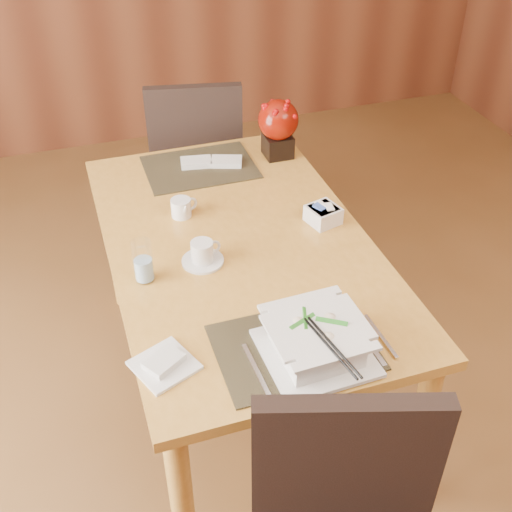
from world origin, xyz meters
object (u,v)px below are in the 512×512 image
object	(u,v)px
coffee_cup	(202,254)
creamer_jug	(181,208)
soup_setting	(316,341)
berry_decor	(278,125)
sugar_caddy	(323,215)
far_chair	(197,159)
water_glass	(143,261)
dining_table	(239,263)
bread_plate	(164,365)

from	to	relation	value
coffee_cup	creamer_jug	distance (m)	0.30
coffee_cup	creamer_jug	world-z (taller)	coffee_cup
soup_setting	creamer_jug	world-z (taller)	soup_setting
soup_setting	berry_decor	distance (m)	1.19
sugar_caddy	far_chair	xyz separation A→B (m)	(-0.25, 0.97, -0.23)
water_glass	berry_decor	world-z (taller)	berry_decor
water_glass	far_chair	world-z (taller)	far_chair
coffee_cup	sugar_caddy	xyz separation A→B (m)	(0.48, 0.09, -0.00)
water_glass	berry_decor	xyz separation A→B (m)	(0.69, 0.66, 0.07)
sugar_caddy	dining_table	bearing A→B (deg)	-176.76
sugar_caddy	bread_plate	bearing A→B (deg)	-143.25
water_glass	creamer_jug	bearing A→B (deg)	59.03
far_chair	creamer_jug	bearing A→B (deg)	84.38
creamer_jug	far_chair	size ratio (longest dim) A/B	0.10
dining_table	berry_decor	size ratio (longest dim) A/B	5.98
sugar_caddy	creamer_jug	bearing A→B (deg)	157.23
creamer_jug	berry_decor	xyz separation A→B (m)	(0.50, 0.33, 0.11)
far_chair	berry_decor	bearing A→B (deg)	132.36
berry_decor	sugar_caddy	bearing A→B (deg)	-91.57
water_glass	sugar_caddy	bearing A→B (deg)	10.48
berry_decor	far_chair	size ratio (longest dim) A/B	0.26
water_glass	creamer_jug	size ratio (longest dim) A/B	1.57
coffee_cup	creamer_jug	size ratio (longest dim) A/B	1.48
coffee_cup	bread_plate	size ratio (longest dim) A/B	0.91
dining_table	far_chair	size ratio (longest dim) A/B	1.54
coffee_cup	water_glass	xyz separation A→B (m)	(-0.20, -0.03, 0.04)
far_chair	coffee_cup	bearing A→B (deg)	89.23
sugar_caddy	bread_plate	world-z (taller)	sugar_caddy
sugar_caddy	coffee_cup	bearing A→B (deg)	-168.81
bread_plate	coffee_cup	bearing A→B (deg)	62.70
water_glass	far_chair	distance (m)	1.21
berry_decor	bread_plate	bearing A→B (deg)	-124.13
berry_decor	far_chair	bearing A→B (deg)	120.81
water_glass	coffee_cup	bearing A→B (deg)	8.79
soup_setting	coffee_cup	xyz separation A→B (m)	(-0.19, 0.52, -0.02)
dining_table	sugar_caddy	world-z (taller)	sugar_caddy
creamer_jug	berry_decor	world-z (taller)	berry_decor
sugar_caddy	berry_decor	size ratio (longest dim) A/B	0.42
water_glass	berry_decor	distance (m)	0.96
berry_decor	dining_table	bearing A→B (deg)	-122.05
soup_setting	coffee_cup	size ratio (longest dim) A/B	2.13
berry_decor	water_glass	bearing A→B (deg)	-136.61
creamer_jug	bread_plate	bearing A→B (deg)	-121.25
far_chair	sugar_caddy	bearing A→B (deg)	115.83
dining_table	berry_decor	distance (m)	0.69
water_glass	bread_plate	distance (m)	0.40
coffee_cup	soup_setting	bearing A→B (deg)	-69.54
dining_table	soup_setting	bearing A→B (deg)	-85.66
dining_table	sugar_caddy	xyz separation A→B (m)	(0.33, 0.02, 0.13)
soup_setting	berry_decor	xyz separation A→B (m)	(0.30, 1.15, 0.08)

